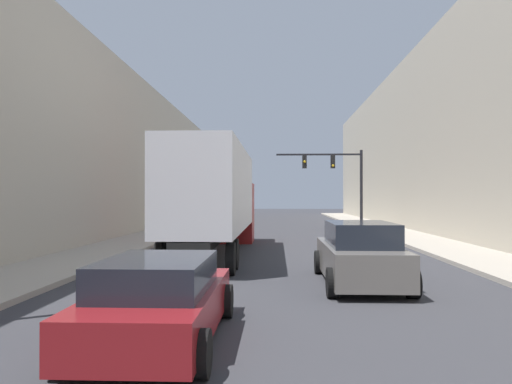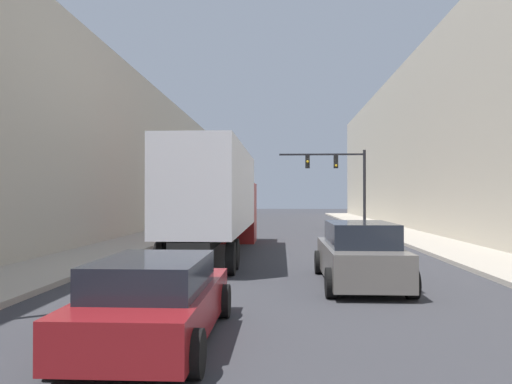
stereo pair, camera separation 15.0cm
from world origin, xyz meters
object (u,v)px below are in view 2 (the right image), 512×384
semi_truck (219,196)px  sedan_car (156,301)px  traffic_signal_gantry (343,175)px  suv_car (359,255)px

semi_truck → sedan_car: semi_truck is taller
semi_truck → traffic_signal_gantry: bearing=64.8°
traffic_signal_gantry → suv_car: bearing=-95.8°
traffic_signal_gantry → semi_truck: bearing=-115.2°
suv_car → traffic_signal_gantry: size_ratio=0.83×
sedan_car → traffic_signal_gantry: traffic_signal_gantry is taller
suv_car → traffic_signal_gantry: traffic_signal_gantry is taller
sedan_car → suv_car: size_ratio=0.91×
semi_truck → traffic_signal_gantry: traffic_signal_gantry is taller
sedan_car → traffic_signal_gantry: bearing=76.8°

